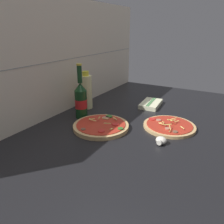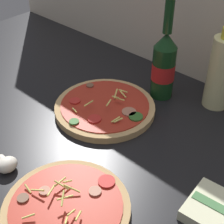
{
  "view_description": "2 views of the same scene",
  "coord_description": "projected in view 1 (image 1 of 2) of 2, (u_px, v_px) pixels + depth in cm",
  "views": [
    {
      "loc": [
        -85.47,
        -33.45,
        45.37
      ],
      "look_at": [
        -1.58,
        14.46,
        8.09
      ],
      "focal_mm": 35.0,
      "sensor_mm": 36.0,
      "label": 1
    },
    {
      "loc": [
        39.72,
        -34.36,
        54.86
      ],
      "look_at": [
        -3.69,
        12.68,
        6.68
      ],
      "focal_mm": 55.0,
      "sensor_mm": 36.0,
      "label": 2
    }
  ],
  "objects": [
    {
      "name": "beer_bottle",
      "position": [
        81.0,
        100.0,
        1.09
      ],
      "size": [
        6.06,
        6.06,
        27.23
      ],
      "color": "#143819",
      "rests_on": "counter_slab"
    },
    {
      "name": "pizza_near",
      "position": [
        169.0,
        126.0,
        1.0
      ],
      "size": [
        23.59,
        23.59,
        4.43
      ],
      "color": "tan",
      "rests_on": "counter_slab"
    },
    {
      "name": "oil_bottle",
      "position": [
        86.0,
        91.0,
        1.22
      ],
      "size": [
        6.61,
        6.61,
        21.03
      ],
      "color": "beige",
      "rests_on": "counter_slab"
    },
    {
      "name": "mushroom_left",
      "position": [
        161.0,
        140.0,
        0.86
      ],
      "size": [
        4.56,
        4.34,
        3.04
      ],
      "color": "white",
      "rests_on": "counter_slab"
    },
    {
      "name": "dish_towel",
      "position": [
        151.0,
        104.0,
        1.28
      ],
      "size": [
        18.23,
        11.43,
        2.56
      ],
      "color": "beige",
      "rests_on": "counter_slab"
    },
    {
      "name": "tile_backsplash",
      "position": [
        61.0,
        60.0,
        1.11
      ],
      "size": [
        160.0,
        1.13,
        60.0
      ],
      "color": "beige",
      "rests_on": "ground"
    },
    {
      "name": "counter_slab",
      "position": [
        141.0,
        130.0,
        1.01
      ],
      "size": [
        160.0,
        90.0,
        2.5
      ],
      "color": "black",
      "rests_on": "ground"
    },
    {
      "name": "pizza_far",
      "position": [
        101.0,
        126.0,
        1.0
      ],
      "size": [
        25.41,
        25.41,
        4.3
      ],
      "color": "tan",
      "rests_on": "counter_slab"
    }
  ]
}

